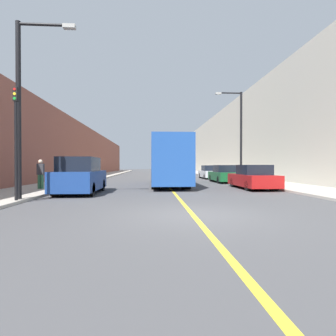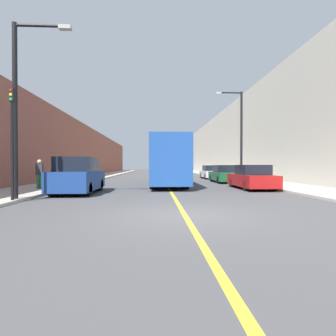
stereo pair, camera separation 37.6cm
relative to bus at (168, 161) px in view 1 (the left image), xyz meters
name	(u,v)px [view 1 (the left image)]	position (x,y,z in m)	size (l,w,h in m)	color
ground_plane	(193,215)	(0.00, -11.84, -1.80)	(200.00, 200.00, 0.00)	#474749
sidewalk_left	(102,175)	(-8.19, 18.16, -1.74)	(3.64, 72.00, 0.12)	#B2AA9E
sidewalk_right	(216,175)	(8.20, 18.16, -1.74)	(3.64, 72.00, 0.12)	#B2AA9E
building_row_left	(75,152)	(-12.01, 18.16, 1.63)	(4.00, 72.00, 6.86)	brown
building_row_right	(241,140)	(12.02, 18.16, 3.39)	(4.00, 72.00, 10.39)	#B7B2A3
road_center_line	(160,176)	(0.00, 18.16, -1.80)	(0.16, 72.00, 0.01)	gold
bus	(168,161)	(0.00, 0.00, 0.00)	(2.48, 10.12, 3.38)	#1E4793
parked_suv_left	(80,177)	(-5.02, -5.43, -0.91)	(1.99, 4.40, 1.93)	navy
car_right_near	(253,178)	(5.24, -3.30, -1.11)	(1.89, 4.52, 1.53)	maroon
car_right_mid	(224,175)	(5.16, 2.96, -1.12)	(1.86, 4.53, 1.53)	#145128
car_right_far	(209,173)	(5.29, 9.31, -1.12)	(1.75, 4.39, 1.51)	silver
street_lamp_left	(24,98)	(-6.47, -8.52, 2.45)	(2.40, 0.24, 7.26)	black
street_lamp_right	(239,131)	(6.49, 3.00, 2.75)	(2.40, 0.24, 7.83)	black
traffic_light	(16,139)	(-6.57, -8.94, 0.73)	(0.16, 0.18, 4.45)	black
pedestrian	(41,174)	(-7.77, -3.72, -0.79)	(0.38, 0.24, 1.72)	#336B47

